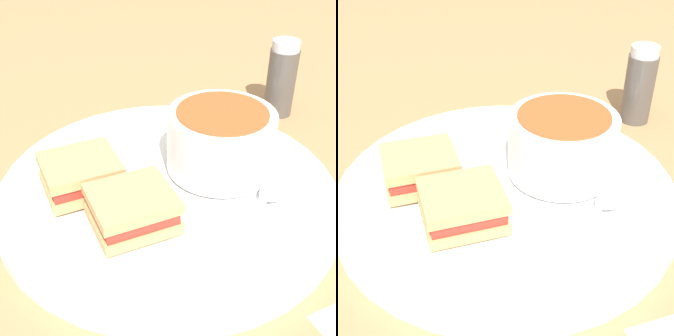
# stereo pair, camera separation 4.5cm
# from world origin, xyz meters

# --- Properties ---
(ground_plane) EXTENTS (2.40, 2.40, 0.00)m
(ground_plane) POSITION_xyz_m (0.00, 0.00, 0.00)
(ground_plane) COLOR #9E754C
(plate) EXTENTS (0.34, 0.34, 0.02)m
(plate) POSITION_xyz_m (0.00, 0.00, 0.01)
(plate) COLOR white
(plate) RESTS_ON ground_plane
(soup_bowl) EXTENTS (0.11, 0.11, 0.06)m
(soup_bowl) POSITION_xyz_m (0.06, 0.01, 0.05)
(soup_bowl) COLOR white
(soup_bowl) RESTS_ON plate
(spoon) EXTENTS (0.11, 0.05, 0.01)m
(spoon) POSITION_xyz_m (0.08, -0.06, 0.02)
(spoon) COLOR silver
(spoon) RESTS_ON plate
(sandwich_half_near) EXTENTS (0.07, 0.07, 0.03)m
(sandwich_half_near) POSITION_xyz_m (-0.08, 0.02, 0.04)
(sandwich_half_near) COLOR tan
(sandwich_half_near) RESTS_ON plate
(sandwich_half_far) EXTENTS (0.07, 0.07, 0.03)m
(sandwich_half_far) POSITION_xyz_m (-0.05, -0.04, 0.04)
(sandwich_half_far) COLOR tan
(sandwich_half_far) RESTS_ON plate
(salt_shaker) EXTENTS (0.04, 0.04, 0.10)m
(salt_shaker) POSITION_xyz_m (0.20, 0.11, 0.05)
(salt_shaker) COLOR #4C4742
(salt_shaker) RESTS_ON ground_plane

